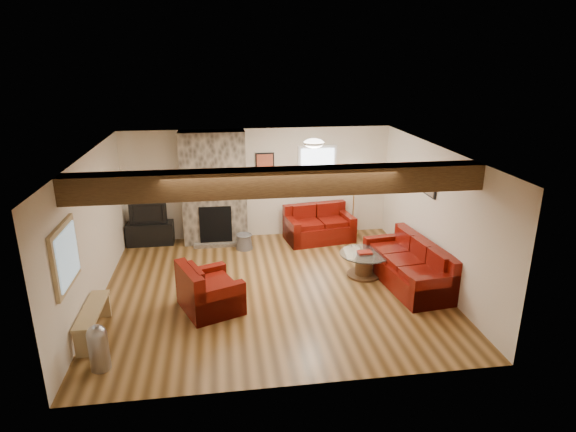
% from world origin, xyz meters
% --- Properties ---
extents(room, '(8.00, 8.00, 8.00)m').
position_xyz_m(room, '(0.00, 0.00, 1.25)').
color(room, '#573817').
rests_on(room, ground).
extents(floor, '(6.00, 6.00, 0.00)m').
position_xyz_m(floor, '(0.00, 0.00, 0.00)').
color(floor, '#573817').
rests_on(floor, ground).
extents(oak_beam, '(6.00, 0.36, 0.38)m').
position_xyz_m(oak_beam, '(0.00, -1.25, 2.31)').
color(oak_beam, black).
rests_on(oak_beam, room).
extents(chimney_breast, '(1.40, 0.67, 2.50)m').
position_xyz_m(chimney_breast, '(-1.00, 2.49, 1.22)').
color(chimney_breast, '#39332C').
rests_on(chimney_breast, floor).
extents(back_window, '(0.90, 0.08, 1.10)m').
position_xyz_m(back_window, '(1.35, 2.71, 1.55)').
color(back_window, white).
rests_on(back_window, room).
extents(hatch_window, '(0.08, 1.00, 0.90)m').
position_xyz_m(hatch_window, '(-2.96, -1.50, 1.45)').
color(hatch_window, tan).
rests_on(hatch_window, room).
extents(ceiling_dome, '(0.40, 0.40, 0.18)m').
position_xyz_m(ceiling_dome, '(0.90, 0.90, 2.44)').
color(ceiling_dome, '#F3E2CE').
rests_on(ceiling_dome, room).
extents(artwork_back, '(0.42, 0.06, 0.52)m').
position_xyz_m(artwork_back, '(0.15, 2.71, 1.70)').
color(artwork_back, black).
rests_on(artwork_back, room).
extents(artwork_right, '(0.06, 0.55, 0.42)m').
position_xyz_m(artwork_right, '(2.96, 0.30, 1.75)').
color(artwork_right, black).
rests_on(artwork_right, room).
extents(sofa_three, '(1.11, 2.17, 0.81)m').
position_xyz_m(sofa_three, '(2.48, -0.15, 0.40)').
color(sofa_three, '#4A0605').
rests_on(sofa_three, floor).
extents(loveseat, '(1.60, 1.08, 0.79)m').
position_xyz_m(loveseat, '(1.32, 2.23, 0.40)').
color(loveseat, '#4A0605').
rests_on(loveseat, floor).
extents(armchair_red, '(1.17, 1.23, 0.80)m').
position_xyz_m(armchair_red, '(-1.10, -0.59, 0.40)').
color(armchair_red, '#4A0605').
rests_on(armchair_red, floor).
extents(coffee_table, '(0.95, 0.95, 0.50)m').
position_xyz_m(coffee_table, '(1.79, 0.27, 0.23)').
color(coffee_table, '#472A17').
rests_on(coffee_table, floor).
extents(tv_cabinet, '(1.01, 0.40, 0.50)m').
position_xyz_m(tv_cabinet, '(-2.45, 2.53, 0.25)').
color(tv_cabinet, black).
rests_on(tv_cabinet, floor).
extents(television, '(0.80, 0.11, 0.46)m').
position_xyz_m(television, '(-2.45, 2.53, 0.74)').
color(television, black).
rests_on(television, tv_cabinet).
extents(floor_lamp, '(0.40, 0.40, 1.55)m').
position_xyz_m(floor_lamp, '(2.18, 2.49, 1.33)').
color(floor_lamp, tan).
rests_on(floor_lamp, floor).
extents(pine_bench, '(0.28, 1.20, 0.45)m').
position_xyz_m(pine_bench, '(-2.83, -1.17, 0.22)').
color(pine_bench, tan).
rests_on(pine_bench, floor).
extents(pedal_bin, '(0.27, 0.27, 0.66)m').
position_xyz_m(pedal_bin, '(-2.56, -2.03, 0.33)').
color(pedal_bin, '#98989C').
rests_on(pedal_bin, floor).
extents(coal_bucket, '(0.36, 0.36, 0.34)m').
position_xyz_m(coal_bucket, '(-0.40, 1.95, 0.17)').
color(coal_bucket, slate).
rests_on(coal_bucket, floor).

